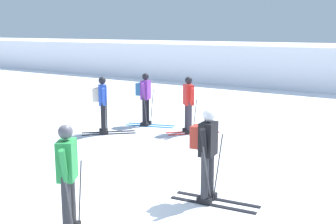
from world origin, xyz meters
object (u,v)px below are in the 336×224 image
object	(u,v)px
skier_black	(207,150)
skier_blue	(102,102)
skier_purple	(145,96)
skier_red	(189,103)
skier_green	(68,176)

from	to	relation	value
skier_black	skier_blue	bearing A→B (deg)	152.06
skier_purple	skier_blue	xyz separation A→B (m)	(-0.38, -1.60, -0.00)
skier_black	skier_blue	distance (m)	5.75
skier_blue	skier_red	bearing A→B (deg)	35.90
skier_green	skier_red	bearing A→B (deg)	106.40
skier_red	skier_green	size ratio (longest dim) A/B	1.00
skier_red	skier_purple	bearing A→B (deg)	177.06
skier_black	skier_purple	distance (m)	6.37
skier_red	skier_purple	xyz separation A→B (m)	(-1.71, 0.09, 0.04)
skier_black	skier_red	world-z (taller)	same
skier_red	skier_purple	size ratio (longest dim) A/B	1.00
skier_red	skier_blue	distance (m)	2.58
skier_black	skier_red	size ratio (longest dim) A/B	1.00
skier_green	skier_blue	distance (m)	6.37
skier_green	skier_blue	world-z (taller)	same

